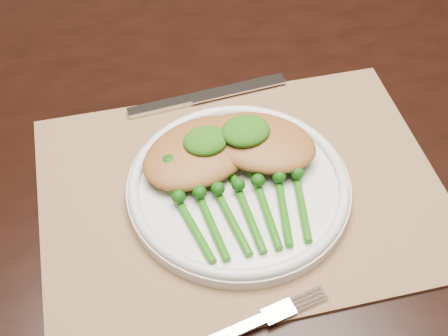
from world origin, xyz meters
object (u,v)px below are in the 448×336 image
object	(u,v)px
placemat	(242,191)
dinner_plate	(239,186)
chicken_fillet_left	(200,152)
broccolini_bundle	(244,203)
dining_table	(245,258)

from	to	relation	value
placemat	dinner_plate	world-z (taller)	dinner_plate
chicken_fillet_left	broccolini_bundle	size ratio (longest dim) A/B	0.79
placemat	broccolini_bundle	bearing A→B (deg)	-101.15
dinner_plate	chicken_fillet_left	bearing A→B (deg)	120.37
dining_table	placemat	bearing A→B (deg)	-110.36
dining_table	broccolini_bundle	distance (m)	0.44
placemat	chicken_fillet_left	world-z (taller)	chicken_fillet_left
chicken_fillet_left	broccolini_bundle	distance (m)	0.08
dining_table	placemat	world-z (taller)	placemat
placemat	dinner_plate	bearing A→B (deg)	-150.29
dining_table	placemat	xyz separation A→B (m)	(-0.07, -0.13, 0.37)
dining_table	placemat	distance (m)	0.40
dinner_plate	chicken_fillet_left	distance (m)	0.06
chicken_fillet_left	broccolini_bundle	bearing A→B (deg)	-90.17
broccolini_bundle	placemat	bearing A→B (deg)	77.70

